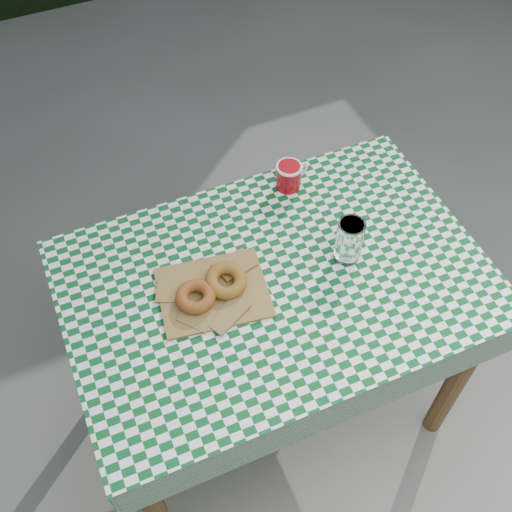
{
  "coord_description": "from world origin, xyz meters",
  "views": [
    {
      "loc": [
        -0.51,
        -0.85,
        2.07
      ],
      "look_at": [
        -0.11,
        0.04,
        0.79
      ],
      "focal_mm": 43.15,
      "sensor_mm": 36.0,
      "label": 1
    }
  ],
  "objects": [
    {
      "name": "bagel_front",
      "position": [
        -0.3,
        -0.01,
        0.79
      ],
      "size": [
        0.12,
        0.12,
        0.03
      ],
      "primitive_type": "torus",
      "rotation": [
        0.0,
        0.0,
        0.24
      ],
      "color": "brown",
      "rests_on": "paper_bag"
    },
    {
      "name": "ground",
      "position": [
        0.0,
        0.0,
        0.0
      ],
      "size": [
        60.0,
        60.0,
        0.0
      ],
      "primitive_type": "plane",
      "color": "#595953",
      "rests_on": "ground"
    },
    {
      "name": "tablecloth",
      "position": [
        -0.08,
        -0.03,
        0.75
      ],
      "size": [
        1.12,
        0.76,
        0.01
      ],
      "primitive_type": "cube",
      "rotation": [
        0.0,
        0.0,
        -0.02
      ],
      "color": "#0B4B20",
      "rests_on": "table"
    },
    {
      "name": "drinking_glass",
      "position": [
        0.12,
        -0.04,
        0.82
      ],
      "size": [
        0.07,
        0.07,
        0.13
      ],
      "primitive_type": "cylinder",
      "rotation": [
        0.0,
        0.0,
        0.01
      ],
      "color": "white",
      "rests_on": "tablecloth"
    },
    {
      "name": "table",
      "position": [
        -0.08,
        -0.03,
        0.38
      ],
      "size": [
        1.1,
        0.74,
        0.75
      ],
      "primitive_type": "cube",
      "rotation": [
        0.0,
        0.0,
        -0.02
      ],
      "color": "brown",
      "rests_on": "ground"
    },
    {
      "name": "coffee_mug",
      "position": [
        0.09,
        0.26,
        0.8
      ],
      "size": [
        0.17,
        0.17,
        0.08
      ],
      "primitive_type": null,
      "rotation": [
        0.0,
        0.0,
        0.21
      ],
      "color": "maroon",
      "rests_on": "tablecloth"
    },
    {
      "name": "bagel_back",
      "position": [
        -0.21,
        0.0,
        0.79
      ],
      "size": [
        0.12,
        0.12,
        0.03
      ],
      "primitive_type": "torus",
      "rotation": [
        0.0,
        0.0,
        0.1
      ],
      "color": "#8A5D1C",
      "rests_on": "paper_bag"
    },
    {
      "name": "paper_bag",
      "position": [
        -0.25,
        -0.0,
        0.76
      ],
      "size": [
        0.31,
        0.26,
        0.01
      ],
      "primitive_type": "cube",
      "rotation": [
        0.0,
        0.0,
        -0.17
      ],
      "color": "olive",
      "rests_on": "tablecloth"
    }
  ]
}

